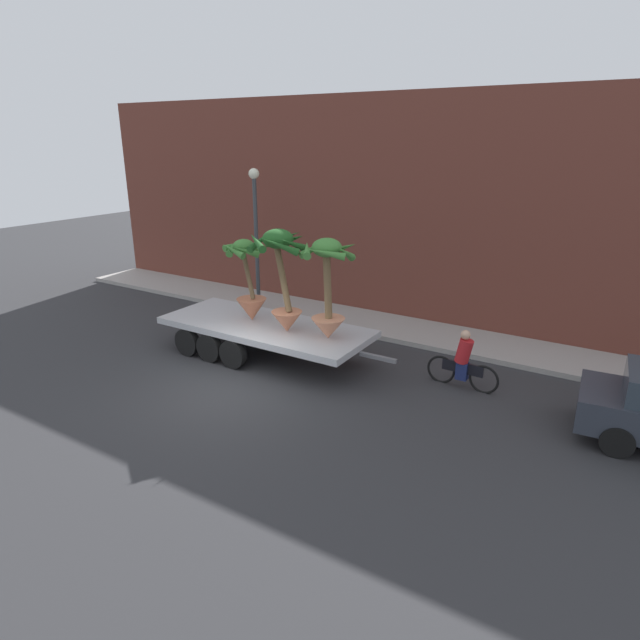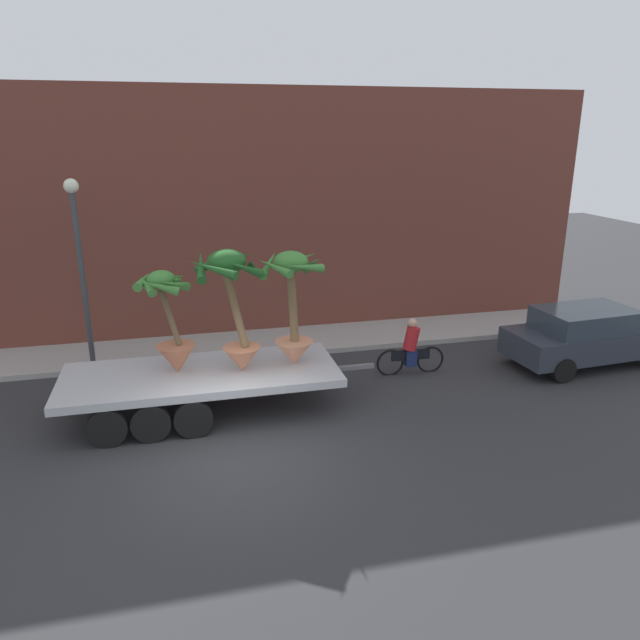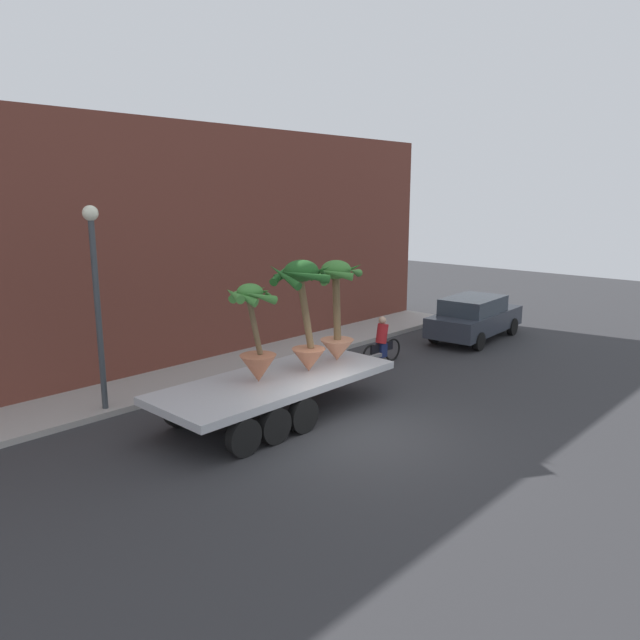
% 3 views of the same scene
% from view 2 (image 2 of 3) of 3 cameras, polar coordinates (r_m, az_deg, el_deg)
% --- Properties ---
extents(ground_plane, '(60.00, 60.00, 0.00)m').
position_cam_2_polar(ground_plane, '(11.96, -7.90, -12.88)').
color(ground_plane, '#2D2D30').
extents(sidewalk, '(24.00, 2.20, 0.15)m').
position_cam_2_polar(sidewalk, '(17.46, -10.03, -2.59)').
color(sidewalk, '#A39E99').
rests_on(sidewalk, ground).
extents(building_facade, '(24.00, 1.20, 7.31)m').
position_cam_2_polar(building_facade, '(18.26, -11.01, 9.85)').
color(building_facade, brown).
rests_on(building_facade, ground).
extents(flatbed_trailer, '(7.06, 2.48, 0.98)m').
position_cam_2_polar(flatbed_trailer, '(13.50, -12.41, -5.76)').
color(flatbed_trailer, '#B7BABF').
rests_on(flatbed_trailer, ground).
extents(potted_palm_rear, '(1.63, 1.62, 2.74)m').
position_cam_2_polar(potted_palm_rear, '(12.76, -8.38, 1.63)').
color(potted_palm_rear, '#C17251').
rests_on(potted_palm_rear, flatbed_trailer).
extents(potted_palm_middle, '(1.20, 1.19, 2.31)m').
position_cam_2_polar(potted_palm_middle, '(13.10, -14.21, -0.70)').
color(potted_palm_middle, '#B26647').
rests_on(potted_palm_middle, flatbed_trailer).
extents(potted_palm_front, '(1.48, 1.51, 2.62)m').
position_cam_2_polar(potted_palm_front, '(13.13, -2.66, 1.31)').
color(potted_palm_front, tan).
rests_on(potted_palm_front, flatbed_trailer).
extents(cyclist, '(1.84, 0.35, 1.54)m').
position_cam_2_polar(cyclist, '(15.51, 8.76, -2.81)').
color(cyclist, black).
rests_on(cyclist, ground).
extents(parked_car, '(4.65, 2.13, 1.58)m').
position_cam_2_polar(parked_car, '(17.47, 24.44, -1.33)').
color(parked_car, '#2D333D').
rests_on(parked_car, ground).
extents(street_lamp, '(0.36, 0.36, 4.83)m').
position_cam_2_polar(street_lamp, '(16.02, -22.20, 6.26)').
color(street_lamp, '#383D42').
rests_on(street_lamp, sidewalk).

